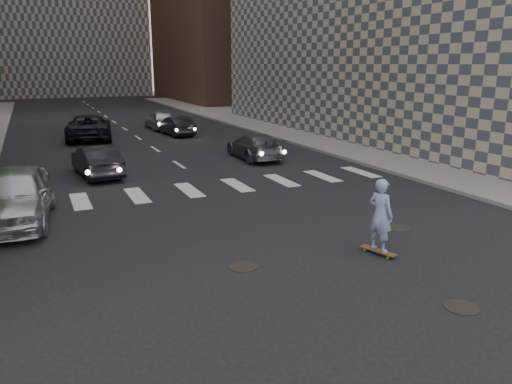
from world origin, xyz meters
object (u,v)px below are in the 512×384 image
(traffic_car_c, at_px, (89,127))
(silver_sedan, at_px, (14,196))
(traffic_car_a, at_px, (97,161))
(traffic_car_b, at_px, (254,146))
(skateboarder, at_px, (381,215))
(traffic_car_d, at_px, (160,120))
(traffic_car_e, at_px, (177,126))

(traffic_car_c, bearing_deg, silver_sedan, 84.14)
(traffic_car_a, distance_m, traffic_car_b, 7.95)
(skateboarder, relative_size, traffic_car_d, 0.48)
(silver_sedan, xyz_separation_m, traffic_car_a, (3.09, 5.79, -0.18))
(traffic_car_b, height_order, traffic_car_d, traffic_car_d)
(traffic_car_d, distance_m, traffic_car_e, 3.64)
(skateboarder, height_order, traffic_car_e, skateboarder)
(traffic_car_a, distance_m, traffic_car_c, 11.44)
(traffic_car_c, bearing_deg, skateboarder, 107.88)
(skateboarder, relative_size, traffic_car_b, 0.45)
(traffic_car_d, height_order, traffic_car_e, traffic_car_d)
(traffic_car_a, xyz_separation_m, traffic_car_e, (6.55, 11.00, -0.04))
(traffic_car_a, relative_size, traffic_car_e, 1.06)
(silver_sedan, bearing_deg, traffic_car_c, 83.73)
(skateboarder, height_order, traffic_car_c, skateboarder)
(traffic_car_e, bearing_deg, skateboarder, 82.01)
(traffic_car_b, height_order, traffic_car_c, traffic_car_c)
(skateboarder, xyz_separation_m, traffic_car_c, (-4.48, 23.86, -0.24))
(skateboarder, xyz_separation_m, traffic_car_b, (2.50, 13.45, -0.40))
(traffic_car_a, height_order, traffic_car_c, traffic_car_c)
(skateboarder, bearing_deg, silver_sedan, 124.64)
(traffic_car_c, relative_size, traffic_car_e, 1.48)
(traffic_car_b, xyz_separation_m, traffic_car_c, (-6.98, 10.41, 0.16))
(traffic_car_b, height_order, traffic_car_e, traffic_car_b)
(traffic_car_a, bearing_deg, traffic_car_b, -178.56)
(traffic_car_a, height_order, traffic_car_e, traffic_car_a)
(traffic_car_c, height_order, traffic_car_d, traffic_car_c)
(traffic_car_a, bearing_deg, silver_sedan, 56.12)
(silver_sedan, height_order, traffic_car_a, silver_sedan)
(traffic_car_d, bearing_deg, traffic_car_c, 30.48)
(traffic_car_b, relative_size, traffic_car_c, 0.77)
(skateboarder, height_order, traffic_car_d, skateboarder)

